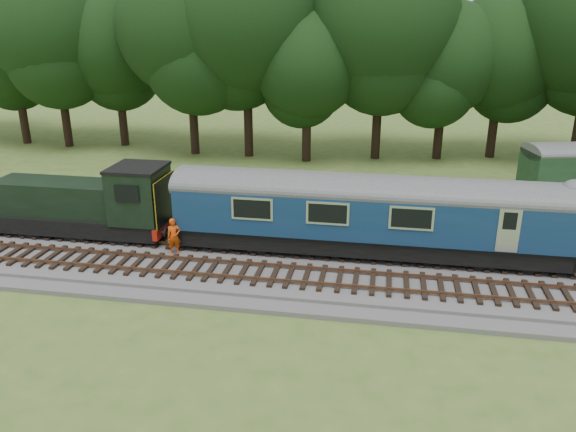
# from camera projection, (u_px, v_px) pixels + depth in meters

# --- Properties ---
(ground) EXTENTS (120.00, 120.00, 0.00)m
(ground) POSITION_uv_depth(u_px,v_px,m) (237.00, 263.00, 26.20)
(ground) COLOR #446826
(ground) RESTS_ON ground
(ballast) EXTENTS (70.00, 7.00, 0.35)m
(ballast) POSITION_uv_depth(u_px,v_px,m) (237.00, 260.00, 26.14)
(ballast) COLOR #4C4C4F
(ballast) RESTS_ON ground
(track_north) EXTENTS (67.20, 2.40, 0.21)m
(track_north) POSITION_uv_depth(u_px,v_px,m) (244.00, 244.00, 27.35)
(track_north) COLOR black
(track_north) RESTS_ON ballast
(track_south) EXTENTS (67.20, 2.40, 0.21)m
(track_south) POSITION_uv_depth(u_px,v_px,m) (227.00, 270.00, 24.58)
(track_south) COLOR black
(track_south) RESTS_ON ballast
(fence) EXTENTS (64.00, 0.12, 1.00)m
(fence) POSITION_uv_depth(u_px,v_px,m) (258.00, 229.00, 30.36)
(fence) COLOR #6B6054
(fence) RESTS_ON ground
(tree_line) EXTENTS (70.00, 8.00, 18.00)m
(tree_line) POSITION_uv_depth(u_px,v_px,m) (305.00, 153.00, 46.54)
(tree_line) COLOR black
(tree_line) RESTS_ON ground
(dmu_railcar) EXTENTS (18.05, 2.86, 3.88)m
(dmu_railcar) POSITION_uv_depth(u_px,v_px,m) (370.00, 209.00, 25.62)
(dmu_railcar) COLOR black
(dmu_railcar) RESTS_ON ground
(shunter_loco) EXTENTS (8.91, 2.60, 3.38)m
(shunter_loco) POSITION_uv_depth(u_px,v_px,m) (90.00, 204.00, 28.11)
(shunter_loco) COLOR black
(shunter_loco) RESTS_ON ground
(worker) EXTENTS (0.75, 0.68, 1.73)m
(worker) POSITION_uv_depth(u_px,v_px,m) (174.00, 236.00, 26.13)
(worker) COLOR #DD460B
(worker) RESTS_ON ballast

